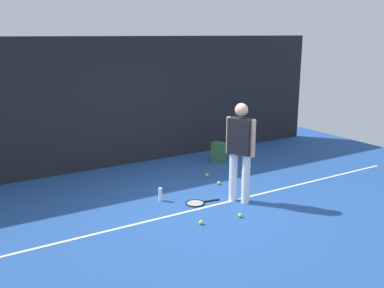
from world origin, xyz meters
name	(u,v)px	position (x,y,z in m)	size (l,w,h in m)	color
ground_plane	(205,207)	(0.00, 0.00, 0.00)	(12.00, 12.00, 0.00)	#234C93
back_fence	(129,102)	(0.00, 3.00, 1.37)	(10.00, 0.10, 2.75)	black
court_line	(205,207)	(0.00, 0.00, 0.00)	(9.00, 0.05, 0.00)	white
tennis_player	(240,147)	(0.66, -0.07, 0.97)	(0.37, 0.49, 1.70)	white
tennis_racket	(197,203)	(-0.02, 0.21, 0.01)	(0.63, 0.38, 0.03)	black
backpack	(219,152)	(1.74, 2.08, 0.21)	(0.37, 0.36, 0.44)	#2D6038
tennis_ball_near_player	(240,215)	(0.26, -0.62, 0.03)	(0.07, 0.07, 0.07)	#CCE033
tennis_ball_by_fence	(219,183)	(0.85, 0.81, 0.03)	(0.07, 0.07, 0.07)	#CCE033
tennis_ball_mid_court	(201,222)	(-0.41, -0.52, 0.03)	(0.07, 0.07, 0.07)	#CCE033
tennis_ball_far_left	(207,175)	(0.91, 1.31, 0.03)	(0.07, 0.07, 0.07)	#CCE033
water_bottle	(160,194)	(-0.49, 0.65, 0.12)	(0.07, 0.07, 0.23)	white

